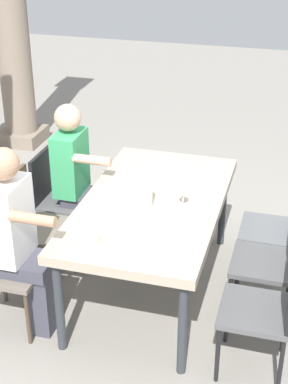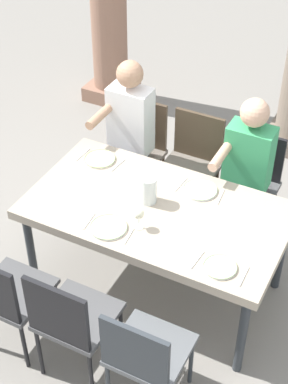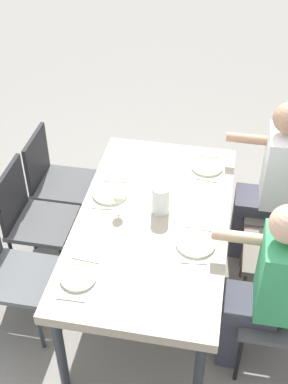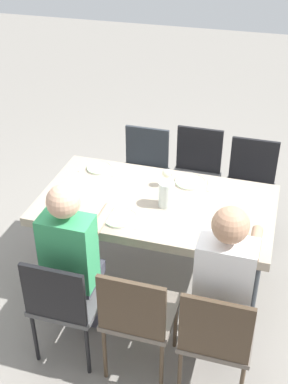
{
  "view_description": "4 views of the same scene",
  "coord_description": "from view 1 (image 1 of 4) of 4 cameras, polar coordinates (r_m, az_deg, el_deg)",
  "views": [
    {
      "loc": [
        -3.58,
        -0.94,
        2.76
      ],
      "look_at": [
        0.11,
        0.09,
        0.78
      ],
      "focal_mm": 54.92,
      "sensor_mm": 36.0,
      "label": 1
    },
    {
      "loc": [
        1.33,
        -2.78,
        3.42
      ],
      "look_at": [
        -0.1,
        -0.01,
        0.88
      ],
      "focal_mm": 56.5,
      "sensor_mm": 36.0,
      "label": 2
    },
    {
      "loc": [
        2.43,
        0.4,
        3.01
      ],
      "look_at": [
        -0.12,
        -0.08,
        0.89
      ],
      "focal_mm": 48.05,
      "sensor_mm": 36.0,
      "label": 3
    },
    {
      "loc": [
        -0.79,
        3.01,
        2.84
      ],
      "look_at": [
        0.07,
        0.09,
        0.9
      ],
      "focal_mm": 46.63,
      "sensor_mm": 36.0,
      "label": 4
    }
  ],
  "objects": [
    {
      "name": "fork_0",
      "position": [
        3.66,
        -6.8,
        -5.7
      ],
      "size": [
        0.03,
        0.17,
        0.01
      ],
      "primitive_type": "cube",
      "rotation": [
        0.0,
        0.0,
        -0.06
      ],
      "color": "silver",
      "rests_on": "dining_table"
    },
    {
      "name": "chair_mid_south",
      "position": [
        4.11,
        12.74,
        -6.16
      ],
      "size": [
        0.44,
        0.44,
        0.92
      ],
      "color": "#4F4F50",
      "rests_on": "ground"
    },
    {
      "name": "spoon_3",
      "position": [
        4.79,
        6.88,
        2.68
      ],
      "size": [
        0.02,
        0.17,
        0.01
      ],
      "primitive_type": "cube",
      "rotation": [
        0.0,
        0.0,
        0.03
      ],
      "color": "silver",
      "rests_on": "dining_table"
    },
    {
      "name": "plate_2",
      "position": [
        4.43,
        -2.28,
        0.84
      ],
      "size": [
        0.24,
        0.24,
        0.02
      ],
      "color": "white",
      "rests_on": "dining_table"
    },
    {
      "name": "wine_glass_1",
      "position": [
        4.09,
        3.83,
        -0.02
      ],
      "size": [
        0.07,
        0.07,
        0.15
      ],
      "color": "white",
      "rests_on": "dining_table"
    },
    {
      "name": "spoon_0",
      "position": [
        3.89,
        -5.16,
        -3.39
      ],
      "size": [
        0.03,
        0.17,
        0.01
      ],
      "primitive_type": "cube",
      "rotation": [
        0.0,
        0.0,
        -0.1
      ],
      "color": "silver",
      "rests_on": "dining_table"
    },
    {
      "name": "chair_west_south",
      "position": [
        3.71,
        12.09,
        -10.67
      ],
      "size": [
        0.44,
        0.44,
        0.88
      ],
      "color": "#4F4F50",
      "rests_on": "ground"
    },
    {
      "name": "chair_east_north",
      "position": [
        4.91,
        -8.37,
        -0.23
      ],
      "size": [
        0.44,
        0.44,
        0.87
      ],
      "color": "#4F4F50",
      "rests_on": "ground"
    },
    {
      "name": "chair_mid_north",
      "position": [
        4.51,
        -10.88,
        -2.81
      ],
      "size": [
        0.44,
        0.44,
        0.91
      ],
      "color": "#6A6158",
      "rests_on": "ground"
    },
    {
      "name": "diner_woman_green",
      "position": [
        3.96,
        -11.97,
        -4.27
      ],
      "size": [
        0.35,
        0.49,
        1.35
      ],
      "color": "#3F3F4C",
      "rests_on": "ground"
    },
    {
      "name": "plate_3",
      "position": [
        4.65,
        6.58,
        2.01
      ],
      "size": [
        0.21,
        0.21,
        0.02
      ],
      "color": "white",
      "rests_on": "dining_table"
    },
    {
      "name": "plate_1",
      "position": [
        3.98,
        4.68,
        -2.58
      ],
      "size": [
        0.25,
        0.25,
        0.02
      ],
      "color": "white",
      "rests_on": "dining_table"
    },
    {
      "name": "diner_man_white",
      "position": [
        4.75,
        -6.39,
        1.48
      ],
      "size": [
        0.35,
        0.49,
        1.3
      ],
      "color": "#3F3F4C",
      "rests_on": "ground"
    },
    {
      "name": "plate_0",
      "position": [
        3.77,
        -5.96,
        -4.43
      ],
      "size": [
        0.23,
        0.23,
        0.02
      ],
      "color": "silver",
      "rests_on": "dining_table"
    },
    {
      "name": "water_pitcher",
      "position": [
        4.1,
        0.03,
        -0.23
      ],
      "size": [
        0.12,
        0.12,
        0.2
      ],
      "color": "white",
      "rests_on": "dining_table"
    },
    {
      "name": "chair_east_south",
      "position": [
        4.55,
        13.12,
        -3.17
      ],
      "size": [
        0.44,
        0.44,
        0.86
      ],
      "color": "#5B5E61",
      "rests_on": "ground"
    },
    {
      "name": "spoon_1",
      "position": [
        4.11,
        5.09,
        -1.64
      ],
      "size": [
        0.03,
        0.17,
        0.01
      ],
      "primitive_type": "cube",
      "rotation": [
        0.0,
        0.0,
        0.1
      ],
      "color": "silver",
      "rests_on": "dining_table"
    },
    {
      "name": "dining_table",
      "position": [
        4.23,
        0.8,
        -1.62
      ],
      "size": [
        1.76,
        0.98,
        0.77
      ],
      "color": "tan",
      "rests_on": "ground"
    },
    {
      "name": "stone_column_far",
      "position": [
        6.96,
        -12.85,
        16.18
      ],
      "size": [
        0.5,
        0.5,
        3.02
      ],
      "color": "gray",
      "rests_on": "ground"
    },
    {
      "name": "spoon_2",
      "position": [
        4.56,
        -1.71,
        1.59
      ],
      "size": [
        0.03,
        0.17,
        0.01
      ],
      "primitive_type": "cube",
      "rotation": [
        0.0,
        0.0,
        0.11
      ],
      "color": "silver",
      "rests_on": "dining_table"
    },
    {
      "name": "fork_2",
      "position": [
        4.31,
        -2.89,
        -0.09
      ],
      "size": [
        0.03,
        0.17,
        0.01
      ],
      "primitive_type": "cube",
      "rotation": [
        0.0,
        0.0,
        -0.09
      ],
      "color": "silver",
      "rests_on": "dining_table"
    },
    {
      "name": "fork_3",
      "position": [
        4.52,
        6.25,
        1.16
      ],
      "size": [
        0.03,
        0.17,
        0.01
      ],
      "primitive_type": "cube",
      "rotation": [
        0.0,
        0.0,
        -0.08
      ],
      "color": "silver",
      "rests_on": "dining_table"
    },
    {
      "name": "fork_1",
      "position": [
        3.85,
        4.23,
        -3.72
      ],
      "size": [
        0.03,
        0.17,
        0.01
      ],
      "primitive_type": "cube",
      "rotation": [
        0.0,
        0.0,
        0.09
      ],
      "color": "silver",
      "rests_on": "dining_table"
    },
    {
      "name": "ground_plane",
      "position": [
        4.62,
        0.74,
        -9.34
      ],
      "size": [
        16.0,
        16.0,
        0.0
      ],
      "primitive_type": "plane",
      "color": "gray"
    },
    {
      "name": "chair_west_north",
      "position": [
        4.15,
        -13.84,
        -6.36
      ],
      "size": [
        0.44,
        0.44,
        0.89
      ],
      "color": "#6A6158",
      "rests_on": "ground"
    }
  ]
}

